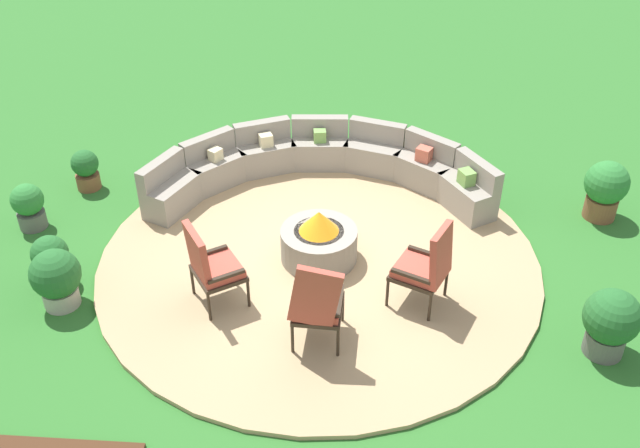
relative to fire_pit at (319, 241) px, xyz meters
The scene contains 13 objects.
ground_plane 0.34m from the fire_pit, ahead, with size 24.00×24.00×0.00m, color #2D6B28.
patio_circle 0.31m from the fire_pit, ahead, with size 5.60×5.60×0.06m, color tan.
fire_pit is the anchor object (origin of this frame).
curved_stone_bench 1.79m from the fire_pit, 93.37° to the left, with size 4.87×2.07×0.75m.
lounge_chair_front_left 1.52m from the fire_pit, 141.82° to the right, with size 0.75×0.77×1.09m.
lounge_chair_front_right 1.54m from the fire_pit, 86.76° to the right, with size 0.60×0.62×1.18m.
lounge_chair_back_left 1.53m from the fire_pit, 30.82° to the right, with size 0.75×0.74×1.11m.
potted_plant_0 3.26m from the fire_pit, 168.80° to the right, with size 0.45×0.45×0.67m.
potted_plant_1 3.51m from the fire_pit, 23.11° to the right, with size 0.61×0.61×0.82m.
potted_plant_2 3.98m from the fire_pit, behind, with size 0.44×0.44×0.66m.
potted_plant_3 4.03m from the fire_pit, 18.58° to the left, with size 0.60×0.60×0.85m.
potted_plant_4 3.83m from the fire_pit, 156.45° to the left, with size 0.39×0.39×0.61m.
potted_plant_5 3.15m from the fire_pit, 161.20° to the right, with size 0.59×0.59×0.76m.
Camera 1 is at (0.51, -7.25, 5.75)m, focal length 40.56 mm.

